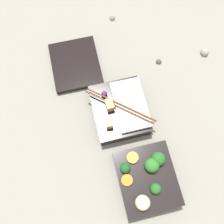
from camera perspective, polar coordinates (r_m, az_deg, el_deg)
ground_plane at (r=0.77m, az=3.74°, el=-6.69°), size 3.00×3.00×0.00m
bento_tray_vegetable at (r=0.73m, az=7.60°, el=-14.08°), size 0.17×0.15×0.07m
bento_tray_rice at (r=0.77m, az=1.84°, el=0.55°), size 0.17×0.17×0.07m
bento_lid at (r=0.85m, az=-7.93°, el=10.24°), size 0.17×0.15×0.02m
pebble_0 at (r=0.92m, az=19.51°, el=12.14°), size 0.03×0.03×0.03m
pebble_1 at (r=0.87m, az=10.17°, el=10.80°), size 0.02×0.02×0.02m
pebble_2 at (r=0.95m, az=0.08°, el=19.83°), size 0.02×0.02×0.02m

